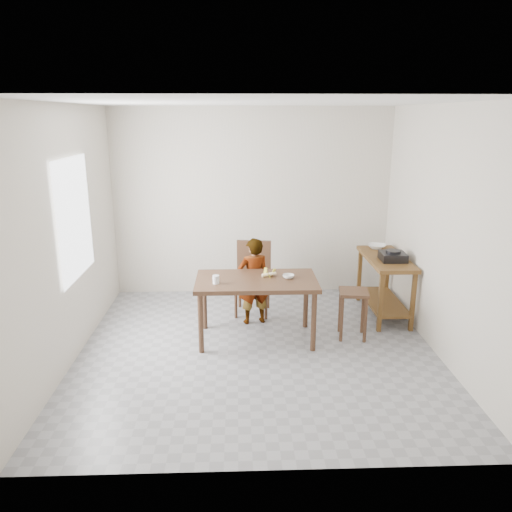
{
  "coord_description": "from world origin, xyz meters",
  "views": [
    {
      "loc": [
        -0.21,
        -5.16,
        2.58
      ],
      "look_at": [
        0.0,
        0.4,
        1.0
      ],
      "focal_mm": 35.0,
      "sensor_mm": 36.0,
      "label": 1
    }
  ],
  "objects_px": {
    "child": "(254,281)",
    "stool": "(352,314)",
    "prep_counter": "(384,286)",
    "dining_chair": "(252,279)",
    "dining_table": "(256,309)"
  },
  "relations": [
    {
      "from": "dining_table",
      "to": "dining_chair",
      "type": "height_order",
      "value": "dining_chair"
    },
    {
      "from": "child",
      "to": "stool",
      "type": "height_order",
      "value": "child"
    },
    {
      "from": "dining_chair",
      "to": "stool",
      "type": "relative_size",
      "value": 1.63
    },
    {
      "from": "prep_counter",
      "to": "stool",
      "type": "bearing_deg",
      "value": -129.81
    },
    {
      "from": "prep_counter",
      "to": "dining_chair",
      "type": "xyz_separation_m",
      "value": [
        -1.74,
        0.12,
        0.08
      ]
    },
    {
      "from": "dining_table",
      "to": "child",
      "type": "distance_m",
      "value": 0.53
    },
    {
      "from": "dining_table",
      "to": "child",
      "type": "bearing_deg",
      "value": 91.91
    },
    {
      "from": "dining_table",
      "to": "child",
      "type": "xyz_separation_m",
      "value": [
        -0.02,
        0.49,
        0.18
      ]
    },
    {
      "from": "stool",
      "to": "dining_chair",
      "type": "bearing_deg",
      "value": 145.58
    },
    {
      "from": "child",
      "to": "dining_chair",
      "type": "xyz_separation_m",
      "value": [
        -0.0,
        0.32,
        -0.08
      ]
    },
    {
      "from": "prep_counter",
      "to": "dining_chair",
      "type": "bearing_deg",
      "value": 176.18
    },
    {
      "from": "dining_table",
      "to": "dining_chair",
      "type": "distance_m",
      "value": 0.82
    },
    {
      "from": "prep_counter",
      "to": "dining_chair",
      "type": "relative_size",
      "value": 1.26
    },
    {
      "from": "prep_counter",
      "to": "dining_table",
      "type": "bearing_deg",
      "value": -157.85
    },
    {
      "from": "dining_table",
      "to": "stool",
      "type": "height_order",
      "value": "dining_table"
    }
  ]
}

